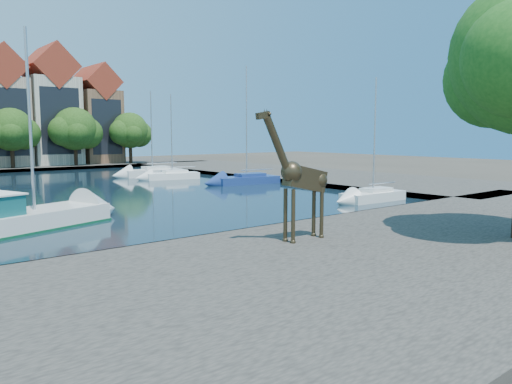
% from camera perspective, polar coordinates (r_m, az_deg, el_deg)
% --- Properties ---
extents(ground, '(160.00, 160.00, 0.00)m').
position_cam_1_polar(ground, '(23.12, -1.13, -5.33)').
color(ground, '#38332B').
rests_on(ground, ground).
extents(water_basin, '(38.00, 50.00, 0.08)m').
position_cam_1_polar(water_basin, '(44.34, -20.61, 0.09)').
color(water_basin, black).
rests_on(water_basin, ground).
extents(near_quay, '(50.00, 14.00, 0.50)m').
position_cam_1_polar(near_quay, '(18.22, 12.70, -8.00)').
color(near_quay, '#49453F').
rests_on(near_quay, ground).
extents(right_quay, '(14.00, 52.00, 0.50)m').
position_cam_1_polar(right_quay, '(57.31, 3.78, 2.12)').
color(right_quay, '#49453F').
rests_on(right_quay, ground).
extents(townhouse_east_inner, '(5.94, 9.18, 15.79)m').
position_cam_1_polar(townhouse_east_inner, '(75.56, -27.26, 8.18)').
color(townhouse_east_inner, tan).
rests_on(townhouse_east_inner, far_quay).
extents(townhouse_east_mid, '(6.43, 9.18, 16.65)m').
position_cam_1_polar(townhouse_east_mid, '(77.21, -22.50, 8.64)').
color(townhouse_east_mid, beige).
rests_on(townhouse_east_mid, far_quay).
extents(townhouse_east_end, '(5.44, 9.18, 14.43)m').
position_cam_1_polar(townhouse_east_end, '(79.31, -17.93, 8.04)').
color(townhouse_east_end, brown).
rests_on(townhouse_east_end, far_quay).
extents(far_tree_mid_east, '(7.02, 5.40, 7.52)m').
position_cam_1_polar(far_tree_mid_east, '(70.17, -26.12, 6.28)').
color(far_tree_mid_east, '#332114').
rests_on(far_tree_mid_east, far_quay).
extents(far_tree_east, '(7.54, 5.80, 7.84)m').
position_cam_1_polar(far_tree_east, '(72.42, -19.91, 6.64)').
color(far_tree_east, '#332114').
rests_on(far_tree_east, far_quay).
extents(far_tree_far_east, '(6.76, 5.20, 7.36)m').
position_cam_1_polar(far_tree_far_east, '(75.45, -14.14, 6.70)').
color(far_tree_far_east, '#332114').
rests_on(far_tree_far_east, far_quay).
extents(giraffe_statue, '(3.61, 0.63, 5.17)m').
position_cam_1_polar(giraffe_statue, '(20.11, 5.07, 1.59)').
color(giraffe_statue, '#372C1B').
rests_on(giraffe_statue, near_quay).
extents(motorsailer, '(9.88, 5.76, 9.87)m').
position_cam_1_polar(motorsailer, '(26.62, -26.53, -2.62)').
color(motorsailer, silver).
rests_on(motorsailer, water_basin).
extents(sailboat_right_a, '(5.15, 1.98, 8.58)m').
position_cam_1_polar(sailboat_right_a, '(36.08, 13.23, -0.22)').
color(sailboat_right_a, silver).
rests_on(sailboat_right_a, water_basin).
extents(sailboat_right_b, '(6.42, 3.03, 10.94)m').
position_cam_1_polar(sailboat_right_b, '(47.08, -1.07, 1.60)').
color(sailboat_right_b, navy).
rests_on(sailboat_right_b, water_basin).
extents(sailboat_right_c, '(5.69, 3.01, 8.74)m').
position_cam_1_polar(sailboat_right_c, '(52.68, -9.55, 2.02)').
color(sailboat_right_c, white).
rests_on(sailboat_right_c, water_basin).
extents(sailboat_right_d, '(6.53, 2.61, 9.33)m').
position_cam_1_polar(sailboat_right_d, '(56.52, -11.75, 2.36)').
color(sailboat_right_d, silver).
rests_on(sailboat_right_d, water_basin).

